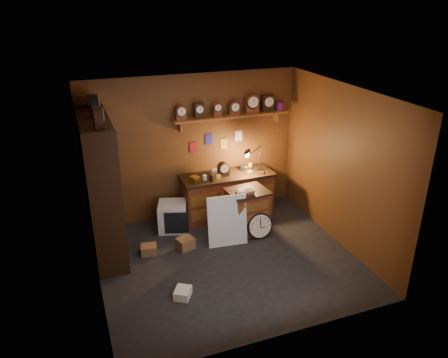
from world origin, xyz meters
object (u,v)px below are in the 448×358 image
at_px(big_round_clock, 260,226).
at_px(low_cabinet, 247,209).
at_px(shelving_unit, 99,182).
at_px(workbench, 227,192).

bearing_deg(big_round_clock, low_cabinet, 109.96).
bearing_deg(shelving_unit, workbench, 11.90).
bearing_deg(low_cabinet, workbench, 94.23).
bearing_deg(workbench, low_cabinet, -80.40).
xyz_separation_m(shelving_unit, workbench, (2.35, 0.49, -0.78)).
bearing_deg(workbench, big_round_clock, -77.17).
bearing_deg(shelving_unit, low_cabinet, -4.69).
height_order(shelving_unit, workbench, shelving_unit).
bearing_deg(workbench, shelving_unit, -168.10).
height_order(workbench, big_round_clock, workbench).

